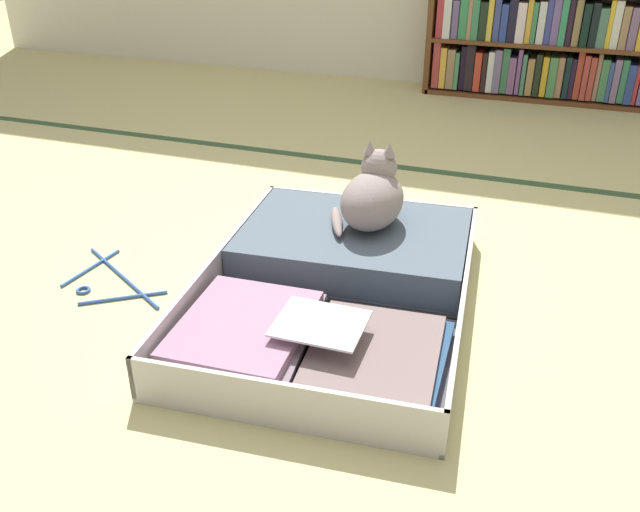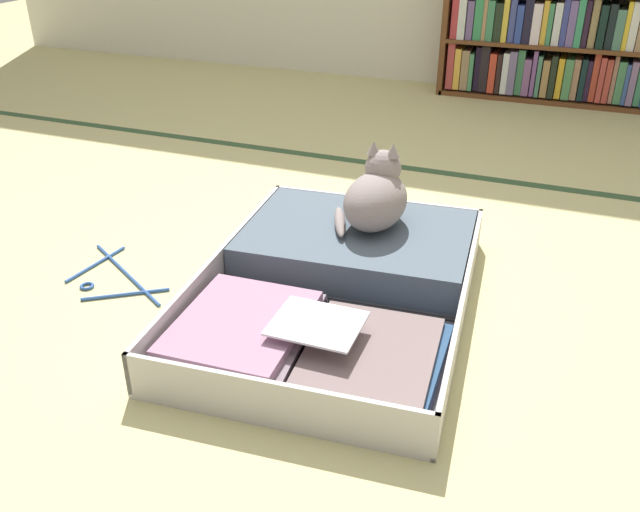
# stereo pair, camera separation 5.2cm
# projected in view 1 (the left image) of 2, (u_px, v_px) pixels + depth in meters

# --- Properties ---
(ground_plane) EXTENTS (10.00, 10.00, 0.00)m
(ground_plane) POSITION_uv_depth(u_px,v_px,m) (323.00, 285.00, 1.95)
(ground_plane) COLOR #CCC283
(tatami_border) EXTENTS (4.80, 0.05, 0.00)m
(tatami_border) POSITION_uv_depth(u_px,v_px,m) (403.00, 167.00, 2.78)
(tatami_border) COLOR #345030
(tatami_border) RESTS_ON ground_plane
(bookshelf) EXTENTS (1.37, 0.23, 0.85)m
(bookshelf) POSITION_uv_depth(u_px,v_px,m) (562.00, 20.00, 3.49)
(bookshelf) COLOR brown
(bookshelf) RESTS_ON ground_plane
(open_suitcase) EXTENTS (0.77, 1.05, 0.12)m
(open_suitcase) POSITION_uv_depth(u_px,v_px,m) (339.00, 277.00, 1.89)
(open_suitcase) COLOR #BDB7B4
(open_suitcase) RESTS_ON ground_plane
(black_cat) EXTENTS (0.24, 0.27, 0.24)m
(black_cat) POSITION_uv_depth(u_px,v_px,m) (373.00, 196.00, 1.99)
(black_cat) COLOR gray
(black_cat) RESTS_ON open_suitcase
(clothes_hanger) EXTENTS (0.38, 0.31, 0.01)m
(clothes_hanger) POSITION_uv_depth(u_px,v_px,m) (110.00, 281.00, 1.96)
(clothes_hanger) COLOR #2C5399
(clothes_hanger) RESTS_ON ground_plane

